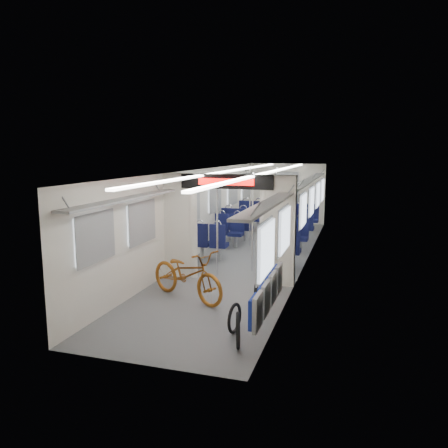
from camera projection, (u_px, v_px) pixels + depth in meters
name	position (u px, v px, depth m)	size (l,w,h in m)	color
carriage	(247.00, 203.00, 10.91)	(12.00, 12.02, 2.31)	#515456
bicycle	(187.00, 274.00, 8.23)	(0.65, 1.87, 0.98)	#8F4E14
flip_bench	(268.00, 293.00, 6.84)	(0.12, 2.10, 0.51)	gray
bike_hoop_a	(238.00, 332.00, 6.21)	(0.53, 0.53, 0.05)	black
bike_hoop_b	(235.00, 320.00, 6.73)	(0.48, 0.48, 0.05)	black
bike_hoop_c	(256.00, 299.00, 7.60)	(0.51, 0.51, 0.05)	black
seat_bay_near_left	(220.00, 234.00, 11.97)	(0.89, 1.96, 1.06)	#0C0F36
seat_bay_near_right	(287.00, 239.00, 11.31)	(0.90, 2.02, 1.08)	#0C0F36
seat_bay_far_left	(245.00, 218.00, 14.52)	(0.94, 2.23, 1.15)	#0C0F36
seat_bay_far_right	(303.00, 220.00, 14.39)	(0.88, 1.95, 1.06)	#0C0F36
stanchion_near_left	(217.00, 225.00, 9.72)	(0.04, 0.04, 2.30)	silver
stanchion_near_right	(252.00, 223.00, 10.07)	(0.04, 0.04, 2.30)	silver
stanchion_far_left	(250.00, 207.00, 12.76)	(0.04, 0.04, 2.30)	silver
stanchion_far_right	(276.00, 207.00, 12.78)	(0.04, 0.04, 2.30)	silver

